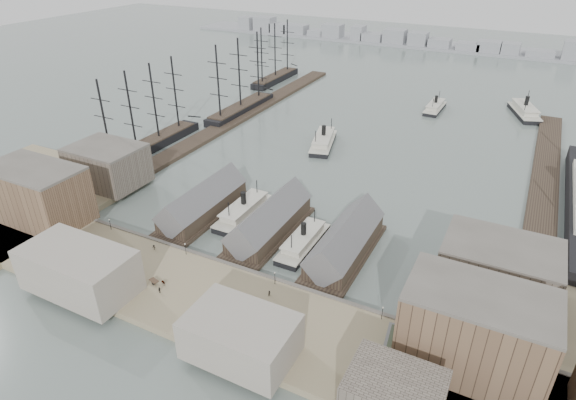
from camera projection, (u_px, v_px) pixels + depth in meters
The scene contains 41 objects.
ground at pixel (242, 261), 143.10m from camera, with size 900.00×900.00×0.00m, color #596661.
quay at pixel (202, 298), 127.06m from camera, with size 180.00×30.00×2.00m, color #887A5B.
seawall at pixel (232, 267), 138.50m from camera, with size 180.00×1.20×2.30m, color #59544C.
west_land at pixel (2, 202), 172.77m from camera, with size 70.00×80.00×2.00m, color #887A5B.
west_wharf at pixel (233, 121), 247.63m from camera, with size 10.00×220.00×1.60m, color #2D231C.
east_wharf at pixel (544, 189), 181.56m from camera, with size 10.00×180.00×1.60m, color #2D231C.
ferry_shed_west at pixel (203, 203), 164.35m from camera, with size 14.00×42.00×12.60m.
ferry_shed_center at pixel (269, 221), 153.97m from camera, with size 14.00×42.00×12.60m.
ferry_shed_east at pixel (345, 242), 143.59m from camera, with size 14.00×42.00×12.60m.
warehouse_west_front at pixel (38, 195), 156.38m from camera, with size 32.00×18.00×18.00m, color brown.
warehouse_west_back at pixel (108, 166), 180.68m from camera, with size 26.00×20.00×14.00m, color #60564C.
warehouse_east_front at pixel (474, 332), 101.83m from camera, with size 30.00×18.00×19.00m, color brown.
warehouse_east_back at pixel (497, 272), 123.00m from camera, with size 28.00×20.00×15.00m, color #60564C.
street_bldg_center at pixel (241, 336), 106.83m from camera, with size 24.00×16.00×10.00m, color gray.
street_bldg_west at pixel (79, 270), 126.31m from camera, with size 30.00×16.00×12.00m, color gray.
street_bldg_east at pixel (393, 399), 91.83m from camera, with size 18.00×14.00×11.00m, color #60564C.
lamp_post_far_w at pixel (110, 222), 153.34m from camera, with size 0.44×0.44×3.92m.
lamp_post_near_w at pixel (185, 247), 141.36m from camera, with size 0.44×0.44×3.92m.
lamp_post_near_e at pixel (275, 276), 129.38m from camera, with size 0.44×0.44×3.92m.
lamp_post_far_e at pixel (383, 311), 117.40m from camera, with size 0.44×0.44×3.92m.
far_shore at pixel (452, 45), 401.89m from camera, with size 500.00×40.00×15.72m.
ferry_docked_west at pixel (244, 211), 164.53m from camera, with size 8.37×27.90×9.97m.
ferry_docked_east at pixel (303, 241), 148.58m from camera, with size 7.65×25.49×9.10m.
ferry_open_near at pixel (323, 141), 219.52m from camera, with size 15.75×30.31×10.38m.
ferry_open_mid at pixel (435, 107), 263.59m from camera, with size 8.06×25.08×8.90m.
ferry_open_far at pixel (524, 111), 256.35m from camera, with size 19.41×32.43×11.11m.
sailing_ship_near at pixel (148, 144), 215.36m from camera, with size 9.05×62.36×37.22m.
sailing_ship_mid at pixel (241, 108), 260.11m from camera, with size 9.57×55.30×39.35m.
sailing_ship_far at pixel (275, 77), 315.97m from camera, with size 8.86×49.20×36.41m.
tram at pixel (391, 344), 109.12m from camera, with size 3.81×10.33×3.59m.
horse_cart_left at pixel (127, 255), 140.96m from camera, with size 4.84×3.23×1.69m.
horse_cart_center at pixel (160, 282), 130.08m from camera, with size 4.95×2.36×1.55m.
horse_cart_right at pixel (242, 309), 120.77m from camera, with size 4.61×1.74×1.50m.
pedestrian_0 at pixel (83, 224), 155.97m from camera, with size 0.66×0.49×1.82m, color black.
pedestrian_1 at pixel (98, 259), 139.28m from camera, with size 0.80×0.63×1.65m, color black.
pedestrian_2 at pixel (154, 247), 144.41m from camera, with size 1.07×0.62×1.66m, color black.
pedestrian_3 at pixel (159, 290), 127.06m from camera, with size 1.07×0.45×1.82m, color black.
pedestrian_4 at pixel (224, 292), 126.23m from camera, with size 0.87×0.57×1.79m, color black.
pedestrian_5 at pixel (259, 303), 122.79m from camera, with size 0.59×0.43×1.62m, color black.
pedestrian_6 at pixel (270, 293), 126.03m from camera, with size 0.79×0.62×1.63m, color black.
pedestrian_7 at pixel (294, 349), 109.16m from camera, with size 1.10×0.63×1.70m, color black.
Camera 1 is at (65.29, -97.17, 85.40)m, focal length 30.00 mm.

